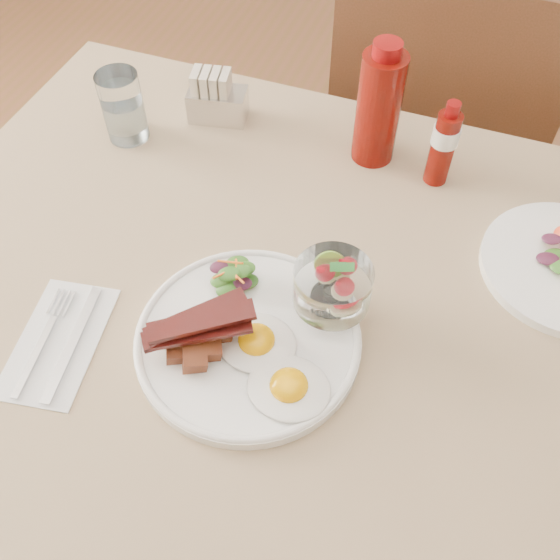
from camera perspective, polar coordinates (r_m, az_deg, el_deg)
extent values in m
plane|color=brown|center=(1.49, 4.28, -20.10)|extent=(5.00, 5.00, 0.00)
cylinder|color=#562C1B|center=(1.49, -12.56, 5.34)|extent=(0.06, 0.06, 0.71)
cube|color=#562C1B|center=(0.82, 7.29, -4.66)|extent=(1.30, 0.85, 0.04)
cube|color=#9C7F60|center=(0.81, 7.44, -3.85)|extent=(1.33, 0.88, 0.00)
cylinder|color=#562C1B|center=(1.59, 4.83, 3.57)|extent=(0.04, 0.04, 0.45)
cylinder|color=#562C1B|center=(1.58, 17.40, -0.01)|extent=(0.04, 0.04, 0.45)
cylinder|color=#562C1B|center=(1.84, 8.24, 11.49)|extent=(0.04, 0.04, 0.45)
cylinder|color=#562C1B|center=(1.83, 19.23, 8.41)|extent=(0.04, 0.04, 0.45)
cube|color=#562C1B|center=(1.53, 14.09, 12.39)|extent=(0.42, 0.42, 0.03)
cube|color=#562C1B|center=(1.23, 14.36, 15.21)|extent=(0.42, 0.03, 0.46)
cylinder|color=white|center=(0.78, -2.94, -5.50)|extent=(0.28, 0.28, 0.02)
ellipsoid|color=white|center=(0.73, 0.81, -9.81)|extent=(0.10, 0.09, 0.01)
ellipsoid|color=#FAA605|center=(0.72, 0.82, -9.59)|extent=(0.04, 0.04, 0.03)
ellipsoid|color=white|center=(0.76, -2.15, -5.71)|extent=(0.10, 0.09, 0.01)
ellipsoid|color=#FAA605|center=(0.75, -2.16, -5.47)|extent=(0.04, 0.04, 0.03)
cube|color=brown|center=(0.76, -8.02, -4.99)|extent=(0.03, 0.03, 0.03)
cube|color=brown|center=(0.75, -6.53, -6.17)|extent=(0.03, 0.03, 0.03)
cube|color=brown|center=(0.75, -9.45, -6.54)|extent=(0.03, 0.03, 0.02)
cube|color=brown|center=(0.76, -5.49, -4.79)|extent=(0.03, 0.03, 0.03)
cube|color=brown|center=(0.74, -7.82, -7.15)|extent=(0.03, 0.03, 0.03)
cube|color=brown|center=(0.77, -9.19, -4.58)|extent=(0.03, 0.03, 0.02)
cube|color=brown|center=(0.74, -6.97, -4.65)|extent=(0.03, 0.03, 0.03)
cube|color=brown|center=(0.74, -8.26, -5.08)|extent=(0.03, 0.03, 0.02)
cube|color=#4E110D|center=(0.74, -7.82, -4.34)|extent=(0.11, 0.10, 0.01)
cube|color=#4E110D|center=(0.73, -7.45, -4.71)|extent=(0.12, 0.08, 0.01)
cube|color=#4E110D|center=(0.73, -7.64, -3.39)|extent=(0.11, 0.11, 0.01)
cube|color=#4E110D|center=(0.72, -7.19, -3.75)|extent=(0.12, 0.09, 0.01)
ellipsoid|color=#234813|center=(0.81, -4.37, -0.22)|extent=(0.04, 0.03, 0.01)
ellipsoid|color=#234813|center=(0.81, -3.08, -0.13)|extent=(0.04, 0.03, 0.01)
ellipsoid|color=#3C1326|center=(0.82, -4.80, 0.90)|extent=(0.03, 0.03, 0.01)
ellipsoid|color=#234813|center=(0.80, -4.73, -0.87)|extent=(0.04, 0.03, 0.01)
ellipsoid|color=#234813|center=(0.80, -5.38, -0.04)|extent=(0.03, 0.03, 0.01)
ellipsoid|color=#3C1326|center=(0.79, -3.50, -0.36)|extent=(0.03, 0.02, 0.01)
ellipsoid|color=#234813|center=(0.81, -3.94, 1.50)|extent=(0.04, 0.03, 0.01)
ellipsoid|color=#234813|center=(0.80, -3.24, 1.06)|extent=(0.03, 0.03, 0.01)
ellipsoid|color=#3C1326|center=(0.80, -5.60, 1.18)|extent=(0.03, 0.02, 0.01)
ellipsoid|color=#234813|center=(0.79, -4.67, 0.53)|extent=(0.03, 0.03, 0.01)
ellipsoid|color=#234813|center=(0.79, -3.59, 0.79)|extent=(0.03, 0.02, 0.01)
cylinder|color=orange|center=(0.79, -4.02, 1.02)|extent=(0.02, 0.03, 0.01)
cylinder|color=orange|center=(0.80, -4.56, 1.64)|extent=(0.03, 0.01, 0.01)
cylinder|color=orange|center=(0.78, -4.06, 0.42)|extent=(0.03, 0.02, 0.01)
cylinder|color=orange|center=(0.79, -5.07, 0.67)|extent=(0.02, 0.03, 0.01)
cylinder|color=white|center=(0.79, 4.60, -2.62)|extent=(0.05, 0.05, 0.01)
cylinder|color=white|center=(0.78, 4.66, -2.07)|extent=(0.02, 0.02, 0.02)
cylinder|color=white|center=(0.75, 4.83, -0.53)|extent=(0.10, 0.10, 0.05)
cylinder|color=#FFF3B4|center=(0.76, 4.18, -0.20)|extent=(0.03, 0.03, 0.01)
cylinder|color=#FFF3B4|center=(0.75, 5.64, -1.62)|extent=(0.03, 0.03, 0.01)
cylinder|color=#FFF3B4|center=(0.76, 5.53, 0.23)|extent=(0.03, 0.03, 0.01)
cylinder|color=#7CB437|center=(0.75, 4.59, 1.18)|extent=(0.04, 0.04, 0.01)
cone|color=red|center=(0.72, 5.50, -0.60)|extent=(0.03, 0.03, 0.03)
cone|color=red|center=(0.73, 3.74, 0.80)|extent=(0.03, 0.03, 0.03)
cone|color=red|center=(0.73, 5.79, 1.49)|extent=(0.03, 0.03, 0.03)
ellipsoid|color=#2D7E32|center=(0.72, 5.35, 1.21)|extent=(0.02, 0.01, 0.00)
ellipsoid|color=#2D7E32|center=(0.71, 6.07, 1.18)|extent=(0.02, 0.01, 0.00)
ellipsoid|color=#234813|center=(0.92, 23.99, 2.02)|extent=(0.04, 0.03, 0.01)
ellipsoid|color=#3C1326|center=(0.91, 23.28, 1.80)|extent=(0.03, 0.03, 0.01)
ellipsoid|color=#3C1326|center=(0.92, 23.58, 3.46)|extent=(0.03, 0.02, 0.01)
cylinder|color=#5D0A05|center=(0.97, 8.98, 15.17)|extent=(0.09, 0.09, 0.18)
cylinder|color=#720607|center=(0.91, 9.79, 20.06)|extent=(0.05, 0.05, 0.02)
cylinder|color=#5D0A05|center=(0.96, 14.62, 11.53)|extent=(0.05, 0.05, 0.12)
cylinder|color=white|center=(0.95, 14.93, 12.66)|extent=(0.05, 0.05, 0.03)
cylinder|color=#720607|center=(0.92, 15.52, 14.78)|extent=(0.03, 0.03, 0.02)
cube|color=silver|center=(1.07, -5.69, 15.66)|extent=(0.10, 0.07, 0.05)
cube|color=tan|center=(1.06, -7.56, 17.12)|extent=(0.02, 0.04, 0.06)
cube|color=tan|center=(1.06, -6.70, 17.07)|extent=(0.02, 0.04, 0.06)
cube|color=tan|center=(1.06, -5.83, 17.03)|extent=(0.02, 0.04, 0.06)
cube|color=tan|center=(1.05, -4.96, 16.97)|extent=(0.02, 0.04, 0.06)
cylinder|color=white|center=(1.04, -14.17, 15.11)|extent=(0.07, 0.07, 0.11)
cylinder|color=silver|center=(1.06, -13.92, 14.10)|extent=(0.06, 0.06, 0.06)
cube|color=silver|center=(0.83, -19.59, -5.30)|extent=(0.13, 0.19, 0.00)
cube|color=silver|center=(0.82, -18.42, -5.42)|extent=(0.04, 0.17, 0.00)
cube|color=silver|center=(0.82, -21.49, -6.47)|extent=(0.03, 0.12, 0.00)
cube|color=silver|center=(0.86, -20.00, -1.86)|extent=(0.01, 0.04, 0.00)
cube|color=silver|center=(0.86, -19.57, -1.94)|extent=(0.01, 0.04, 0.00)
cube|color=silver|center=(0.86, -19.15, -2.02)|extent=(0.01, 0.04, 0.00)
cube|color=silver|center=(0.86, -18.71, -2.10)|extent=(0.01, 0.04, 0.00)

